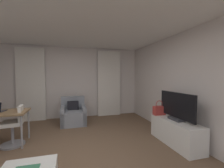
{
  "coord_description": "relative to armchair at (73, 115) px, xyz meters",
  "views": [
    {
      "loc": [
        -0.11,
        -2.74,
        1.53
      ],
      "look_at": [
        0.98,
        1.11,
        1.33
      ],
      "focal_mm": 24.01,
      "sensor_mm": 36.0,
      "label": 1
    }
  ],
  "objects": [
    {
      "name": "wall_right",
      "position": [
        2.54,
        -2.24,
        1.02
      ],
      "size": [
        0.06,
        6.12,
        2.6
      ],
      "color": "silver",
      "rests_on": "ground"
    },
    {
      "name": "curtain_left_panel",
      "position": [
        -1.37,
        0.66,
        0.97
      ],
      "size": [
        0.9,
        0.06,
        2.5
      ],
      "color": "silver",
      "rests_on": "ground"
    },
    {
      "name": "ground_plane",
      "position": [
        0.01,
        -2.24,
        -0.28
      ],
      "size": [
        12.0,
        12.0,
        0.0
      ],
      "primitive_type": "plane",
      "color": "brown"
    },
    {
      "name": "curtain_right_panel",
      "position": [
        1.38,
        0.66,
        0.97
      ],
      "size": [
        0.9,
        0.06,
        2.5
      ],
      "color": "silver",
      "rests_on": "ground"
    },
    {
      "name": "tv_console",
      "position": [
        2.19,
        -2.17,
        -0.01
      ],
      "size": [
        0.46,
        1.32,
        0.55
      ],
      "color": "white",
      "rests_on": "ground"
    },
    {
      "name": "armchair",
      "position": [
        0.0,
        0.0,
        0.0
      ],
      "size": [
        0.78,
        0.88,
        0.85
      ],
      "color": "gray",
      "rests_on": "ground"
    },
    {
      "name": "handbag_primary",
      "position": [
        2.09,
        -1.68,
        0.39
      ],
      "size": [
        0.3,
        0.14,
        0.37
      ],
      "color": "#B73833",
      "rests_on": "tv_console"
    },
    {
      "name": "wall_window",
      "position": [
        0.01,
        0.79,
        1.02
      ],
      "size": [
        5.12,
        0.06,
        2.6
      ],
      "color": "silver",
      "rests_on": "ground"
    },
    {
      "name": "desk_chair",
      "position": [
        -1.29,
        -1.24,
        0.11
      ],
      "size": [
        0.48,
        0.48,
        0.88
      ],
      "color": "gray",
      "rests_on": "ground"
    },
    {
      "name": "ceiling",
      "position": [
        0.01,
        -2.24,
        2.35
      ],
      "size": [
        5.12,
        6.12,
        0.06
      ],
      "primitive_type": "cube",
      "color": "white",
      "rests_on": "wall_left"
    },
    {
      "name": "tv_flatscreen",
      "position": [
        2.19,
        -2.19,
        0.56
      ],
      "size": [
        0.2,
        1.08,
        0.62
      ],
      "color": "#333338",
      "rests_on": "tv_console"
    }
  ]
}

